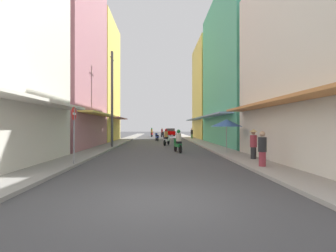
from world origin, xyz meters
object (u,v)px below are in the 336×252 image
motorbike_black (162,133)px  parked_car (170,132)px  motorbike_green (178,142)px  utility_pole (112,99)px  motorbike_blue (157,137)px  motorbike_white (167,138)px  motorbike_red (152,133)px  pedestrian_far (262,150)px  vendor_umbrella (226,123)px  pedestrian_crossing (192,134)px  pedestrian_foreground (253,143)px  street_sign_no_entry (74,128)px

motorbike_black → parked_car: size_ratio=0.43×
motorbike_green → utility_pole: utility_pole is taller
motorbike_blue → parked_car: (2.41, 16.60, 0.24)m
motorbike_white → motorbike_red: bearing=95.9°
pedestrian_far → vendor_umbrella: 5.27m
utility_pole → parked_car: bearing=77.4°
motorbike_red → pedestrian_far: bearing=-80.3°
motorbike_white → utility_pole: size_ratio=0.22×
motorbike_green → pedestrian_crossing: bearing=79.5°
motorbike_black → pedestrian_far: pedestrian_far is taller
parked_car → motorbike_white: bearing=-93.4°
motorbike_blue → motorbike_green: size_ratio=1.00×
motorbike_red → pedestrian_far: pedestrian_far is taller
motorbike_black → pedestrian_foreground: (4.35, -28.50, 0.23)m
motorbike_white → vendor_umbrella: vendor_umbrella is taller
motorbike_green → vendor_umbrella: 3.61m
motorbike_red → utility_pole: (-2.60, -22.39, 3.38)m
parked_car → pedestrian_foreground: pedestrian_foreground is taller
street_sign_no_entry → pedestrian_far: bearing=-7.0°
pedestrian_far → vendor_umbrella: size_ratio=0.71×
pedestrian_far → pedestrian_crossing: size_ratio=1.01×
motorbike_red → parked_car: (3.41, 4.52, 0.04)m
motorbike_black → utility_pole: utility_pole is taller
motorbike_white → motorbike_blue: bearing=97.9°
motorbike_green → pedestrian_far: size_ratio=1.13×
motorbike_black → motorbike_red: same height
motorbike_black → motorbike_green: bearing=-88.1°
vendor_umbrella → motorbike_red: bearing=101.3°
pedestrian_crossing → vendor_umbrella: bearing=-91.2°
motorbike_blue → street_sign_no_entry: bearing=-100.1°
pedestrian_foreground → vendor_umbrella: bearing=102.9°
motorbike_green → pedestrian_foreground: bearing=-51.5°
street_sign_no_entry → pedestrian_foreground: bearing=8.9°
motorbike_white → pedestrian_foreground: pedestrian_foreground is taller
motorbike_red → vendor_umbrella: size_ratio=0.81×
vendor_umbrella → motorbike_black: bearing=98.2°
pedestrian_crossing → utility_pole: size_ratio=0.20×
pedestrian_far → utility_pole: bearing=128.4°
motorbike_blue → parked_car: bearing=81.7°
motorbike_blue → motorbike_white: (1.00, -7.20, 0.20)m
motorbike_white → pedestrian_crossing: size_ratio=1.11×
pedestrian_crossing → street_sign_no_entry: size_ratio=0.59×
motorbike_green → motorbike_red: bearing=95.7°
motorbike_black → utility_pole: 21.23m
street_sign_no_entry → motorbike_red: bearing=85.5°
pedestrian_far → motorbike_white: bearing=105.0°
motorbike_green → pedestrian_crossing: size_ratio=1.14×
motorbike_white → pedestrian_crossing: motorbike_white is taller
motorbike_black → vendor_umbrella: 26.02m
pedestrian_far → pedestrian_foreground: (0.53, 2.35, 0.15)m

